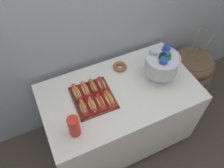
# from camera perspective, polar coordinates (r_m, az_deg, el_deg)

# --- Properties ---
(ground_plane) EXTENTS (10.00, 10.00, 0.00)m
(ground_plane) POSITION_cam_1_polar(r_m,az_deg,el_deg) (2.63, 1.56, -12.21)
(ground_plane) COLOR #4C4238
(back_wall) EXTENTS (6.00, 0.10, 2.60)m
(back_wall) POSITION_cam_1_polar(r_m,az_deg,el_deg) (1.95, -4.33, 18.30)
(back_wall) COLOR #9EA8B2
(back_wall) RESTS_ON ground_plane
(buffet_table) EXTENTS (1.37, 0.78, 0.79)m
(buffet_table) POSITION_cam_1_polar(r_m,az_deg,el_deg) (2.27, 1.78, -7.50)
(buffet_table) COLOR white
(buffet_table) RESTS_ON ground_plane
(floor_vase) EXTENTS (0.57, 0.57, 0.99)m
(floor_vase) POSITION_cam_1_polar(r_m,az_deg,el_deg) (2.84, 18.28, 1.48)
(floor_vase) COLOR brown
(floor_vase) RESTS_ON ground_plane
(serving_tray) EXTENTS (0.34, 0.37, 0.01)m
(serving_tray) POSITION_cam_1_polar(r_m,az_deg,el_deg) (1.92, -4.77, -3.51)
(serving_tray) COLOR #56331E
(serving_tray) RESTS_ON buffet_table
(hot_dog_0) EXTENTS (0.07, 0.16, 0.06)m
(hot_dog_0) POSITION_cam_1_polar(r_m,az_deg,el_deg) (1.83, -7.24, -5.98)
(hot_dog_0) COLOR red
(hot_dog_0) RESTS_ON serving_tray
(hot_dog_1) EXTENTS (0.06, 0.16, 0.06)m
(hot_dog_1) POSITION_cam_1_polar(r_m,az_deg,el_deg) (1.84, -5.02, -5.30)
(hot_dog_1) COLOR #B21414
(hot_dog_1) RESTS_ON serving_tray
(hot_dog_2) EXTENTS (0.07, 0.16, 0.06)m
(hot_dog_2) POSITION_cam_1_polar(r_m,az_deg,el_deg) (1.85, -2.84, -4.54)
(hot_dog_2) COLOR red
(hot_dog_2) RESTS_ON serving_tray
(hot_dog_3) EXTENTS (0.07, 0.18, 0.06)m
(hot_dog_3) POSITION_cam_1_polar(r_m,az_deg,el_deg) (1.87, -0.70, -3.79)
(hot_dog_3) COLOR red
(hot_dog_3) RESTS_ON serving_tray
(hot_dog_4) EXTENTS (0.07, 0.19, 0.06)m
(hot_dog_4) POSITION_cam_1_polar(r_m,az_deg,el_deg) (1.93, -8.81, -2.21)
(hot_dog_4) COLOR #B21414
(hot_dog_4) RESTS_ON serving_tray
(hot_dog_5) EXTENTS (0.07, 0.17, 0.06)m
(hot_dog_5) POSITION_cam_1_polar(r_m,az_deg,el_deg) (1.93, -6.72, -1.50)
(hot_dog_5) COLOR red
(hot_dog_5) RESTS_ON serving_tray
(hot_dog_6) EXTENTS (0.06, 0.15, 0.06)m
(hot_dog_6) POSITION_cam_1_polar(r_m,az_deg,el_deg) (1.94, -4.64, -0.76)
(hot_dog_6) COLOR #B21414
(hot_dog_6) RESTS_ON serving_tray
(hot_dog_7) EXTENTS (0.07, 0.16, 0.06)m
(hot_dog_7) POSITION_cam_1_polar(r_m,az_deg,el_deg) (1.96, -2.59, -0.13)
(hot_dog_7) COLOR red
(hot_dog_7) RESTS_ON serving_tray
(punch_bowl) EXTENTS (0.30, 0.30, 0.29)m
(punch_bowl) POSITION_cam_1_polar(r_m,az_deg,el_deg) (1.98, 12.31, 5.23)
(punch_bowl) COLOR silver
(punch_bowl) RESTS_ON buffet_table
(cup_stack) EXTENTS (0.09, 0.09, 0.19)m
(cup_stack) POSITION_cam_1_polar(r_m,az_deg,el_deg) (1.69, -9.49, -10.46)
(cup_stack) COLOR red
(cup_stack) RESTS_ON buffet_table
(donut) EXTENTS (0.13, 0.13, 0.04)m
(donut) POSITION_cam_1_polar(r_m,az_deg,el_deg) (2.12, 2.00, 4.38)
(donut) COLOR brown
(donut) RESTS_ON buffet_table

